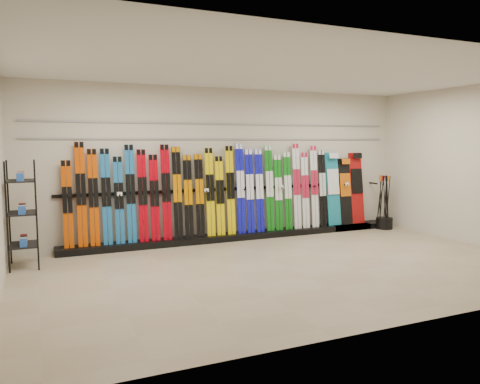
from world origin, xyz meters
name	(u,v)px	position (x,y,z in m)	size (l,w,h in m)	color
floor	(288,268)	(0.00, 0.00, 0.00)	(8.00, 8.00, 0.00)	tan
back_wall	(227,164)	(0.00, 2.50, 1.50)	(8.00, 8.00, 0.00)	beige
right_wall	(477,166)	(4.00, 0.00, 1.50)	(5.00, 5.00, 0.00)	beige
ceiling	(290,70)	(0.00, 0.00, 3.00)	(8.00, 8.00, 0.00)	silver
ski_rack_base	(242,236)	(0.22, 2.28, 0.06)	(8.00, 0.40, 0.12)	black
skis	(210,193)	(-0.45, 2.31, 0.96)	(5.37, 0.19, 1.83)	#C84201
snowboards	(345,189)	(2.77, 2.36, 0.89)	(0.97, 0.24, 1.59)	#14728C
accessory_rack	(22,214)	(-3.75, 1.70, 0.83)	(0.40, 0.60, 1.66)	black
pole_bin	(384,223)	(3.60, 2.00, 0.12)	(0.37, 0.37, 0.25)	black
ski_poles	(384,202)	(3.59, 2.02, 0.61)	(0.27, 0.33, 1.18)	black
slatwall_rail_0	(228,139)	(0.00, 2.48, 2.00)	(7.60, 0.02, 0.03)	gray
slatwall_rail_1	(228,124)	(0.00, 2.48, 2.30)	(7.60, 0.02, 0.03)	gray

